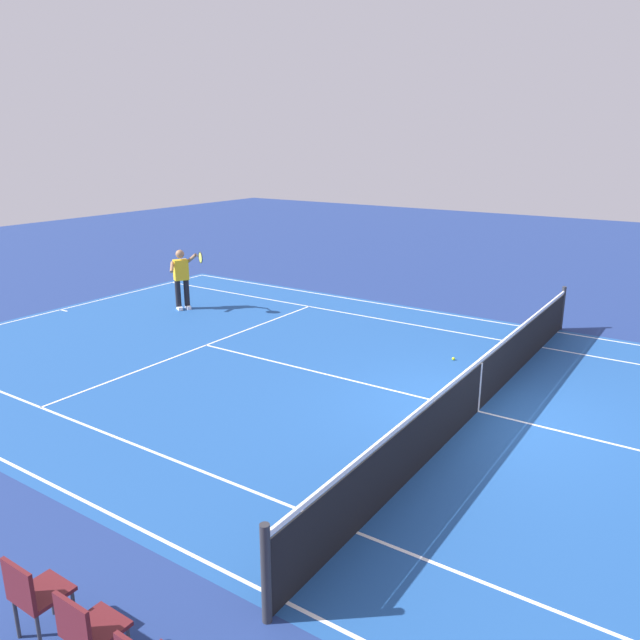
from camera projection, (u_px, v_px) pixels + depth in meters
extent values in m
plane|color=navy|center=(477.00, 411.00, 10.58)|extent=(60.00, 60.00, 0.00)
cube|color=#1E4C93|center=(477.00, 411.00, 10.58)|extent=(24.20, 11.40, 0.00)
cube|color=white|center=(61.00, 310.00, 16.94)|extent=(0.05, 11.00, 0.01)
cube|color=white|center=(557.00, 332.00, 14.97)|extent=(23.80, 0.05, 0.01)
cube|color=white|center=(286.00, 602.00, 6.20)|extent=(23.80, 0.05, 0.01)
cube|color=white|center=(541.00, 347.00, 13.86)|extent=(23.80, 0.05, 0.01)
cube|color=white|center=(356.00, 532.00, 7.30)|extent=(23.80, 0.05, 0.01)
cube|color=white|center=(206.00, 345.00, 14.00)|extent=(0.05, 8.22, 0.01)
cube|color=white|center=(477.00, 411.00, 10.58)|extent=(12.80, 0.05, 0.01)
cube|color=white|center=(64.00, 310.00, 16.86)|extent=(0.30, 0.05, 0.01)
cylinder|color=#2D2D33|center=(562.00, 308.00, 15.06)|extent=(0.10, 0.10, 1.08)
cylinder|color=#2D2D33|center=(266.00, 574.00, 5.81)|extent=(0.10, 0.10, 1.08)
cube|color=black|center=(479.00, 387.00, 10.46)|extent=(0.02, 11.60, 0.88)
cube|color=white|center=(482.00, 359.00, 10.32)|extent=(0.04, 11.60, 0.06)
cube|color=white|center=(479.00, 387.00, 10.46)|extent=(0.04, 0.06, 0.88)
cylinder|color=black|center=(178.00, 293.00, 16.88)|extent=(0.15, 0.15, 0.74)
cube|color=white|center=(180.00, 308.00, 16.94)|extent=(0.30, 0.23, 0.09)
cylinder|color=black|center=(187.00, 292.00, 16.99)|extent=(0.15, 0.15, 0.74)
cube|color=white|center=(188.00, 307.00, 17.05)|extent=(0.30, 0.23, 0.09)
cube|color=yellow|center=(181.00, 270.00, 16.75)|extent=(0.39, 0.45, 0.56)
sphere|color=#9E704C|center=(180.00, 254.00, 16.63)|extent=(0.23, 0.23, 0.23)
cylinder|color=#9E704C|center=(172.00, 267.00, 16.44)|extent=(0.34, 0.36, 0.26)
cylinder|color=#9E704C|center=(192.00, 258.00, 16.63)|extent=(0.43, 0.16, 0.30)
cylinder|color=#232326|center=(197.00, 256.00, 16.36)|extent=(0.26, 0.17, 0.04)
torus|color=#232326|center=(200.00, 257.00, 16.11)|extent=(0.29, 0.17, 0.31)
cylinder|color=#C6D84C|center=(200.00, 257.00, 16.11)|extent=(0.24, 0.14, 0.27)
sphere|color=#CCE01E|center=(453.00, 359.00, 13.04)|extent=(0.07, 0.07, 0.07)
cylinder|color=#38383D|center=(103.00, 629.00, 5.57)|extent=(0.04, 0.04, 0.44)
cube|color=#56191E|center=(96.00, 628.00, 5.26)|extent=(0.44, 0.44, 0.04)
cube|color=#56191E|center=(73.00, 622.00, 5.04)|extent=(0.44, 0.04, 0.40)
cylinder|color=#38383D|center=(52.00, 595.00, 5.99)|extent=(0.04, 0.04, 0.44)
cylinder|color=#38383D|center=(74.00, 610.00, 5.80)|extent=(0.04, 0.04, 0.44)
cylinder|color=#38383D|center=(16.00, 618.00, 5.70)|extent=(0.04, 0.04, 0.44)
cylinder|color=#38383D|center=(39.00, 634.00, 5.51)|extent=(0.04, 0.04, 0.44)
cube|color=#56191E|center=(42.00, 592.00, 5.68)|extent=(0.44, 0.44, 0.04)
cube|color=#56191E|center=(19.00, 585.00, 5.46)|extent=(0.44, 0.04, 0.40)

